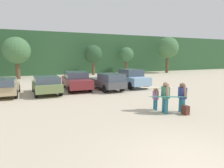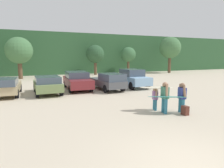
{
  "view_description": "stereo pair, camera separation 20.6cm",
  "coord_description": "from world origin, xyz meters",
  "px_view_note": "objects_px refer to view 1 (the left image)",
  "views": [
    {
      "loc": [
        -3.9,
        -3.67,
        2.88
      ],
      "look_at": [
        0.97,
        7.56,
        1.15
      ],
      "focal_mm": 31.59,
      "sensor_mm": 36.0,
      "label": 1
    },
    {
      "loc": [
        -3.71,
        -3.75,
        2.88
      ],
      "look_at": [
        0.97,
        7.56,
        1.15
      ],
      "focal_mm": 31.59,
      "sensor_mm": 36.0,
      "label": 2
    }
  ],
  "objects_px": {
    "person_adult": "(165,95)",
    "parked_car_sky_blue": "(131,78)",
    "surfboard_cream": "(157,87)",
    "parked_car_olive_green": "(46,84)",
    "backpack_dropped": "(186,110)",
    "person_child": "(155,97)",
    "parked_car_dark_gray": "(107,81)",
    "person_companion": "(182,96)",
    "parked_car_maroon": "(76,80)",
    "surfboard_teal": "(168,97)",
    "parked_car_tan": "(4,86)"
  },
  "relations": [
    {
      "from": "parked_car_olive_green",
      "to": "parked_car_maroon",
      "type": "height_order",
      "value": "parked_car_maroon"
    },
    {
      "from": "person_companion",
      "to": "backpack_dropped",
      "type": "bearing_deg",
      "value": 90.65
    },
    {
      "from": "parked_car_dark_gray",
      "to": "backpack_dropped",
      "type": "relative_size",
      "value": 9.93
    },
    {
      "from": "parked_car_dark_gray",
      "to": "parked_car_sky_blue",
      "type": "relative_size",
      "value": 1.01
    },
    {
      "from": "parked_car_tan",
      "to": "person_child",
      "type": "relative_size",
      "value": 3.42
    },
    {
      "from": "parked_car_dark_gray",
      "to": "backpack_dropped",
      "type": "bearing_deg",
      "value": -178.53
    },
    {
      "from": "person_adult",
      "to": "parked_car_tan",
      "type": "bearing_deg",
      "value": -32.62
    },
    {
      "from": "person_adult",
      "to": "person_child",
      "type": "distance_m",
      "value": 0.71
    },
    {
      "from": "person_child",
      "to": "person_companion",
      "type": "height_order",
      "value": "person_companion"
    },
    {
      "from": "person_companion",
      "to": "backpack_dropped",
      "type": "distance_m",
      "value": 0.74
    },
    {
      "from": "parked_car_sky_blue",
      "to": "surfboard_cream",
      "type": "height_order",
      "value": "parked_car_sky_blue"
    },
    {
      "from": "surfboard_cream",
      "to": "parked_car_olive_green",
      "type": "bearing_deg",
      "value": -33.22
    },
    {
      "from": "parked_car_maroon",
      "to": "surfboard_cream",
      "type": "relative_size",
      "value": 2.76
    },
    {
      "from": "parked_car_olive_green",
      "to": "person_child",
      "type": "bearing_deg",
      "value": -146.56
    },
    {
      "from": "parked_car_olive_green",
      "to": "backpack_dropped",
      "type": "relative_size",
      "value": 9.08
    },
    {
      "from": "parked_car_tan",
      "to": "surfboard_teal",
      "type": "bearing_deg",
      "value": -133.72
    },
    {
      "from": "parked_car_tan",
      "to": "person_child",
      "type": "xyz_separation_m",
      "value": [
        7.8,
        -7.29,
        -0.04
      ]
    },
    {
      "from": "parked_car_maroon",
      "to": "parked_car_sky_blue",
      "type": "xyz_separation_m",
      "value": [
        5.02,
        -0.69,
        0.06
      ]
    },
    {
      "from": "parked_car_sky_blue",
      "to": "surfboard_cream",
      "type": "xyz_separation_m",
      "value": [
        -2.68,
        -7.74,
        0.39
      ]
    },
    {
      "from": "parked_car_tan",
      "to": "person_child",
      "type": "height_order",
      "value": "parked_car_tan"
    },
    {
      "from": "parked_car_tan",
      "to": "parked_car_sky_blue",
      "type": "relative_size",
      "value": 0.94
    },
    {
      "from": "parked_car_olive_green",
      "to": "surfboard_teal",
      "type": "bearing_deg",
      "value": -148.58
    },
    {
      "from": "parked_car_maroon",
      "to": "parked_car_dark_gray",
      "type": "height_order",
      "value": "parked_car_maroon"
    },
    {
      "from": "parked_car_dark_gray",
      "to": "surfboard_cream",
      "type": "height_order",
      "value": "parked_car_dark_gray"
    },
    {
      "from": "person_child",
      "to": "surfboard_cream",
      "type": "relative_size",
      "value": 0.69
    },
    {
      "from": "parked_car_dark_gray",
      "to": "surfboard_teal",
      "type": "bearing_deg",
      "value": 176.68
    },
    {
      "from": "person_companion",
      "to": "person_adult",
      "type": "bearing_deg",
      "value": -8.29
    },
    {
      "from": "parked_car_sky_blue",
      "to": "backpack_dropped",
      "type": "xyz_separation_m",
      "value": [
        -1.79,
        -8.92,
        -0.64
      ]
    },
    {
      "from": "parked_car_dark_gray",
      "to": "person_child",
      "type": "relative_size",
      "value": 3.67
    },
    {
      "from": "person_adult",
      "to": "backpack_dropped",
      "type": "bearing_deg",
      "value": 151.32
    },
    {
      "from": "surfboard_teal",
      "to": "parked_car_olive_green",
      "type": "bearing_deg",
      "value": -30.45
    },
    {
      "from": "parked_car_maroon",
      "to": "surfboard_cream",
      "type": "bearing_deg",
      "value": -162.39
    },
    {
      "from": "backpack_dropped",
      "to": "person_child",
      "type": "bearing_deg",
      "value": 123.07
    },
    {
      "from": "person_adult",
      "to": "parked_car_sky_blue",
      "type": "bearing_deg",
      "value": -94.55
    },
    {
      "from": "parked_car_olive_green",
      "to": "surfboard_cream",
      "type": "distance_m",
      "value": 8.76
    },
    {
      "from": "parked_car_maroon",
      "to": "backpack_dropped",
      "type": "bearing_deg",
      "value": -159.33
    },
    {
      "from": "parked_car_dark_gray",
      "to": "person_companion",
      "type": "height_order",
      "value": "person_companion"
    },
    {
      "from": "surfboard_teal",
      "to": "surfboard_cream",
      "type": "bearing_deg",
      "value": -47.5
    },
    {
      "from": "person_child",
      "to": "backpack_dropped",
      "type": "distance_m",
      "value": 1.64
    },
    {
      "from": "parked_car_olive_green",
      "to": "person_child",
      "type": "relative_size",
      "value": 3.35
    },
    {
      "from": "person_adult",
      "to": "person_companion",
      "type": "distance_m",
      "value": 0.88
    },
    {
      "from": "surfboard_cream",
      "to": "person_adult",
      "type": "bearing_deg",
      "value": 127.66
    },
    {
      "from": "person_child",
      "to": "surfboard_teal",
      "type": "xyz_separation_m",
      "value": [
        0.16,
        -0.81,
        0.17
      ]
    },
    {
      "from": "parked_car_olive_green",
      "to": "parked_car_dark_gray",
      "type": "height_order",
      "value": "parked_car_dark_gray"
    },
    {
      "from": "person_adult",
      "to": "person_companion",
      "type": "xyz_separation_m",
      "value": [
        0.82,
        -0.31,
        -0.03
      ]
    },
    {
      "from": "person_child",
      "to": "person_companion",
      "type": "relative_size",
      "value": 0.79
    },
    {
      "from": "parked_car_maroon",
      "to": "person_adult",
      "type": "height_order",
      "value": "person_adult"
    },
    {
      "from": "person_companion",
      "to": "parked_car_maroon",
      "type": "bearing_deg",
      "value": -57.85
    },
    {
      "from": "parked_car_olive_green",
      "to": "person_companion",
      "type": "relative_size",
      "value": 2.64
    },
    {
      "from": "parked_car_olive_green",
      "to": "parked_car_dark_gray",
      "type": "relative_size",
      "value": 0.91
    }
  ]
}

